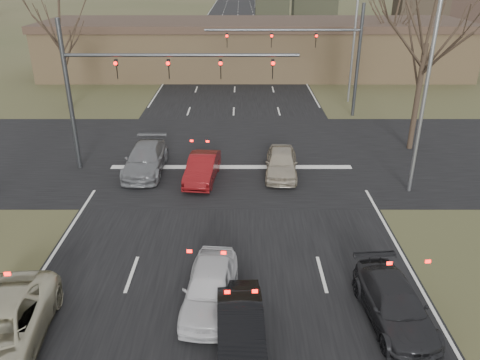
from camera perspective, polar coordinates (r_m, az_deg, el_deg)
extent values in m
plane|color=#3C4323|center=(15.24, -1.93, -18.12)|extent=(360.00, 360.00, 0.00)
cube|color=black|center=(71.91, -0.41, 16.49)|extent=(14.00, 300.00, 0.02)
cube|color=black|center=(28.14, -1.00, 3.18)|extent=(200.00, 14.00, 0.02)
cube|color=#8D714C|center=(49.84, 1.80, 15.45)|extent=(42.00, 10.00, 4.60)
cube|color=#38281E|center=(49.48, 1.84, 18.48)|extent=(42.40, 10.40, 0.70)
cylinder|color=#383A3D|center=(26.55, -20.07, 9.41)|extent=(0.24, 0.24, 8.00)
cylinder|color=#383A3D|center=(24.70, -7.19, 14.87)|extent=(12.00, 0.18, 0.18)
imported|color=black|center=(25.44, -14.77, 12.95)|extent=(0.16, 0.20, 1.00)
imported|color=black|center=(24.91, -8.67, 13.23)|extent=(0.16, 0.20, 1.00)
imported|color=black|center=(24.66, -2.36, 13.37)|extent=(0.16, 0.20, 1.00)
imported|color=black|center=(24.70, 4.00, 13.35)|extent=(0.16, 0.20, 1.00)
cylinder|color=#383A3D|center=(35.77, 14.18, 13.80)|extent=(0.24, 0.24, 8.00)
cylinder|color=#383A3D|center=(34.54, 5.25, 17.75)|extent=(11.00, 0.18, 0.18)
imported|color=black|center=(34.92, 9.22, 16.46)|extent=(0.16, 0.20, 1.00)
imported|color=black|center=(34.57, 3.85, 16.63)|extent=(0.16, 0.20, 1.00)
imported|color=black|center=(34.51, -1.59, 16.66)|extent=(0.16, 0.20, 1.00)
cylinder|color=gray|center=(23.43, 21.63, 9.81)|extent=(0.18, 0.18, 10.00)
cylinder|color=gray|center=(39.57, 13.72, 16.31)|extent=(0.18, 0.18, 10.00)
cylinder|color=black|center=(30.00, 20.79, 9.28)|extent=(0.32, 0.32, 6.33)
cylinder|color=black|center=(39.36, -20.50, 11.89)|extent=(0.32, 0.32, 5.23)
cylinder|color=black|center=(49.02, 17.79, 14.38)|extent=(0.32, 0.32, 4.95)
imported|color=silver|center=(15.85, -3.67, -12.87)|extent=(1.98, 4.23, 1.40)
imported|color=black|center=(14.48, 0.05, -17.45)|extent=(1.53, 3.95, 1.28)
imported|color=black|center=(16.01, 18.32, -14.22)|extent=(2.10, 4.44, 1.25)
imported|color=slate|center=(26.07, -11.43, 2.53)|extent=(2.02, 4.96, 1.44)
imported|color=#630E10|center=(24.58, -4.62, 1.43)|extent=(1.81, 4.16, 1.33)
imported|color=#AFA58E|center=(25.20, 5.06, 2.13)|extent=(2.00, 4.28, 1.42)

